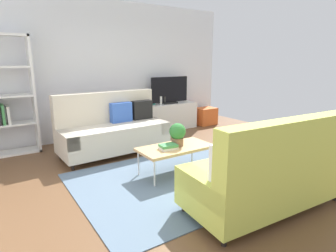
# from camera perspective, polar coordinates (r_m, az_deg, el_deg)

# --- Properties ---
(ground_plane) EXTENTS (7.68, 7.68, 0.00)m
(ground_plane) POSITION_cam_1_polar(r_m,az_deg,el_deg) (4.09, 0.77, -10.58)
(ground_plane) COLOR brown
(wall_far) EXTENTS (6.40, 0.12, 2.90)m
(wall_far) POSITION_cam_1_polar(r_m,az_deg,el_deg) (6.26, -14.05, 11.05)
(wall_far) COLOR silver
(wall_far) RESTS_ON ground_plane
(area_rug) EXTENTS (2.90, 2.20, 0.01)m
(area_rug) POSITION_cam_1_polar(r_m,az_deg,el_deg) (4.07, 2.56, -10.65)
(area_rug) COLOR slate
(area_rug) RESTS_ON ground_plane
(couch_beige) EXTENTS (1.93, 0.91, 1.10)m
(couch_beige) POSITION_cam_1_polar(r_m,az_deg,el_deg) (5.13, -11.21, -0.59)
(couch_beige) COLOR beige
(couch_beige) RESTS_ON ground_plane
(couch_green) EXTENTS (1.96, 0.97, 1.10)m
(couch_green) POSITION_cam_1_polar(r_m,az_deg,el_deg) (3.33, 20.08, -9.03)
(couch_green) COLOR #C1CC51
(couch_green) RESTS_ON ground_plane
(coffee_table) EXTENTS (1.10, 0.56, 0.42)m
(coffee_table) POSITION_cam_1_polar(r_m,az_deg,el_deg) (4.11, 1.54, -4.61)
(coffee_table) COLOR tan
(coffee_table) RESTS_ON ground_plane
(tv_console) EXTENTS (1.40, 0.44, 0.64)m
(tv_console) POSITION_cam_1_polar(r_m,az_deg,el_deg) (6.81, 0.22, 2.01)
(tv_console) COLOR silver
(tv_console) RESTS_ON ground_plane
(tv) EXTENTS (1.00, 0.20, 0.64)m
(tv) POSITION_cam_1_polar(r_m,az_deg,el_deg) (6.69, 0.32, 7.29)
(tv) COLOR black
(tv) RESTS_ON tv_console
(storage_trunk) EXTENTS (0.52, 0.40, 0.44)m
(storage_trunk) POSITION_cam_1_polar(r_m,az_deg,el_deg) (7.41, 7.75, 2.03)
(storage_trunk) COLOR orange
(storage_trunk) RESTS_ON ground_plane
(potted_plant) EXTENTS (0.24, 0.24, 0.34)m
(potted_plant) POSITION_cam_1_polar(r_m,az_deg,el_deg) (4.09, 1.96, -1.57)
(potted_plant) COLOR brown
(potted_plant) RESTS_ON coffee_table
(table_book_0) EXTENTS (0.25, 0.20, 0.03)m
(table_book_0) POSITION_cam_1_polar(r_m,az_deg,el_deg) (3.98, 0.07, -4.53)
(table_book_0) COLOR silver
(table_book_0) RESTS_ON coffee_table
(table_book_1) EXTENTS (0.26, 0.21, 0.04)m
(table_book_1) POSITION_cam_1_polar(r_m,az_deg,el_deg) (3.97, 0.07, -4.04)
(table_book_1) COLOR #3F8C4C
(table_book_1) RESTS_ON table_book_0
(vase_0) EXTENTS (0.12, 0.12, 0.20)m
(vase_0) POSITION_cam_1_polar(r_m,az_deg,el_deg) (6.48, -4.31, 5.16)
(vase_0) COLOR #B24C4C
(vase_0) RESTS_ON tv_console
(vase_1) EXTENTS (0.08, 0.08, 0.18)m
(vase_1) POSITION_cam_1_polar(r_m,az_deg,el_deg) (6.57, -2.95, 5.20)
(vase_1) COLOR #33B29E
(vase_1) RESTS_ON tv_console
(bottle_0) EXTENTS (0.06, 0.06, 0.20)m
(bottle_0) POSITION_cam_1_polar(r_m,az_deg,el_deg) (6.56, -1.48, 5.29)
(bottle_0) COLOR silver
(bottle_0) RESTS_ON tv_console
(bottle_1) EXTENTS (0.05, 0.05, 0.18)m
(bottle_1) POSITION_cam_1_polar(r_m,az_deg,el_deg) (6.62, -0.66, 5.29)
(bottle_1) COLOR #262626
(bottle_1) RESTS_ON tv_console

